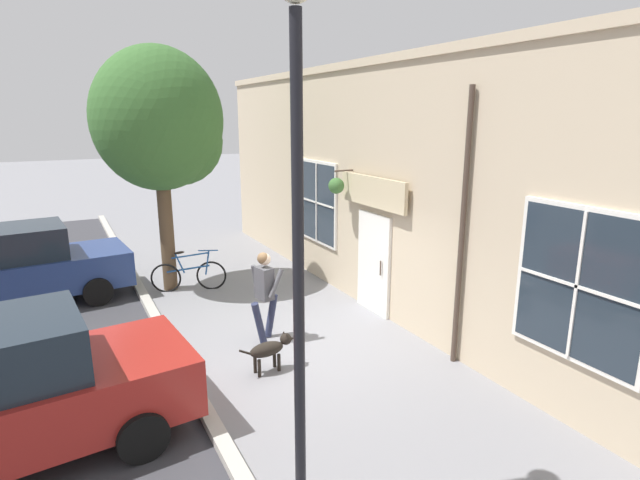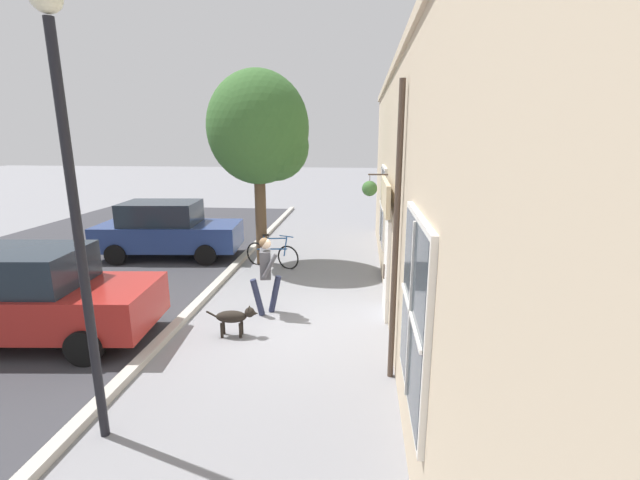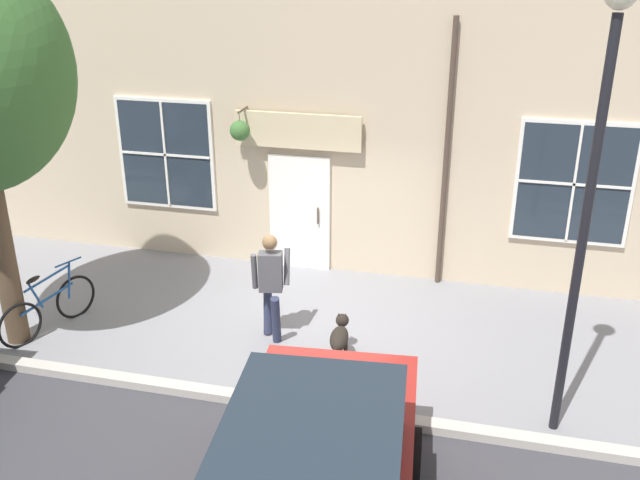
{
  "view_description": "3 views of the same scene",
  "coord_description": "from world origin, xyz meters",
  "px_view_note": "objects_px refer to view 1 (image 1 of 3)",
  "views": [
    {
      "loc": [
        3.47,
        7.5,
        4.02
      ],
      "look_at": [
        -1.19,
        -1.25,
        1.54
      ],
      "focal_mm": 28.0,
      "sensor_mm": 36.0,
      "label": 1
    },
    {
      "loc": [
        -1.6,
        7.96,
        3.7
      ],
      "look_at": [
        -0.67,
        -1.57,
        1.38
      ],
      "focal_mm": 24.0,
      "sensor_mm": 36.0,
      "label": 2
    },
    {
      "loc": [
        9.22,
        2.44,
        5.55
      ],
      "look_at": [
        -0.54,
        0.06,
        1.27
      ],
      "focal_mm": 40.0,
      "sensor_mm": 36.0,
      "label": 3
    }
  ],
  "objects_px": {
    "pedestrian_walking": "(265,288)",
    "parked_car_nearest_curb": "(18,267)",
    "dog_on_leash": "(270,349)",
    "street_lamp": "(298,190)",
    "leaning_bicycle": "(189,275)",
    "street_tree_by_curb": "(163,126)"
  },
  "relations": [
    {
      "from": "street_lamp",
      "to": "parked_car_nearest_curb",
      "type": "bearing_deg",
      "value": -70.8
    },
    {
      "from": "street_lamp",
      "to": "pedestrian_walking",
      "type": "bearing_deg",
      "value": -107.01
    },
    {
      "from": "dog_on_leash",
      "to": "parked_car_nearest_curb",
      "type": "xyz_separation_m",
      "value": [
        3.66,
        -5.18,
        0.49
      ]
    },
    {
      "from": "pedestrian_walking",
      "to": "dog_on_leash",
      "type": "height_order",
      "value": "pedestrian_walking"
    },
    {
      "from": "leaning_bicycle",
      "to": "street_lamp",
      "type": "relative_size",
      "value": 0.32
    },
    {
      "from": "leaning_bicycle",
      "to": "street_tree_by_curb",
      "type": "bearing_deg",
      "value": -51.71
    },
    {
      "from": "pedestrian_walking",
      "to": "parked_car_nearest_curb",
      "type": "relative_size",
      "value": 0.38
    },
    {
      "from": "pedestrian_walking",
      "to": "dog_on_leash",
      "type": "relative_size",
      "value": 1.69
    },
    {
      "from": "parked_car_nearest_curb",
      "to": "street_lamp",
      "type": "xyz_separation_m",
      "value": [
        -2.81,
        8.06,
        2.5
      ]
    },
    {
      "from": "pedestrian_walking",
      "to": "street_lamp",
      "type": "bearing_deg",
      "value": 72.99
    },
    {
      "from": "leaning_bicycle",
      "to": "street_lamp",
      "type": "xyz_separation_m",
      "value": [
        0.64,
        7.35,
        3.0
      ]
    },
    {
      "from": "street_lamp",
      "to": "leaning_bicycle",
      "type": "bearing_deg",
      "value": -94.99
    },
    {
      "from": "street_tree_by_curb",
      "to": "leaning_bicycle",
      "type": "xyz_separation_m",
      "value": [
        -0.26,
        0.33,
        -3.41
      ]
    },
    {
      "from": "dog_on_leash",
      "to": "parked_car_nearest_curb",
      "type": "bearing_deg",
      "value": -54.75
    },
    {
      "from": "pedestrian_walking",
      "to": "street_tree_by_curb",
      "type": "height_order",
      "value": "street_tree_by_curb"
    },
    {
      "from": "leaning_bicycle",
      "to": "parked_car_nearest_curb",
      "type": "relative_size",
      "value": 0.37
    },
    {
      "from": "dog_on_leash",
      "to": "street_tree_by_curb",
      "type": "relative_size",
      "value": 0.18
    },
    {
      "from": "pedestrian_walking",
      "to": "parked_car_nearest_curb",
      "type": "xyz_separation_m",
      "value": [
        4.03,
        -4.07,
        -0.12
      ]
    },
    {
      "from": "dog_on_leash",
      "to": "street_lamp",
      "type": "bearing_deg",
      "value": 73.49
    },
    {
      "from": "dog_on_leash",
      "to": "leaning_bicycle",
      "type": "bearing_deg",
      "value": -87.29
    },
    {
      "from": "street_tree_by_curb",
      "to": "street_lamp",
      "type": "xyz_separation_m",
      "value": [
        0.38,
        7.68,
        -0.42
      ]
    },
    {
      "from": "street_tree_by_curb",
      "to": "street_lamp",
      "type": "relative_size",
      "value": 1.06
    }
  ]
}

